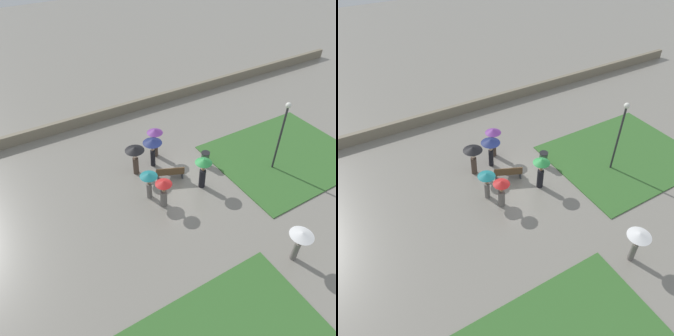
% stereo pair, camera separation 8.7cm
% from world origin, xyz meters
% --- Properties ---
extents(ground_plane, '(90.00, 90.00, 0.00)m').
position_xyz_m(ground_plane, '(0.00, 0.00, 0.00)').
color(ground_plane, gray).
extents(lawn_patch_near, '(8.82, 7.24, 0.06)m').
position_xyz_m(lawn_patch_near, '(-7.02, 1.60, 0.03)').
color(lawn_patch_near, '#386B2D').
rests_on(lawn_patch_near, ground_plane).
extents(parapet_wall, '(45.00, 0.35, 0.81)m').
position_xyz_m(parapet_wall, '(0.00, -8.47, 0.41)').
color(parapet_wall, gray).
rests_on(parapet_wall, ground_plane).
extents(park_bench, '(1.69, 1.05, 0.90)m').
position_xyz_m(park_bench, '(0.42, -0.22, 0.47)').
color(park_bench, brown).
rests_on(park_bench, ground_plane).
extents(lamp_post, '(0.32, 0.32, 4.52)m').
position_xyz_m(lamp_post, '(-5.54, 2.11, 2.89)').
color(lamp_post, '#2D2D30').
rests_on(lamp_post, ground_plane).
extents(trash_bin, '(0.54, 0.54, 0.97)m').
position_xyz_m(trash_bin, '(-2.10, -0.22, 0.49)').
color(trash_bin, '#335638').
rests_on(trash_bin, ground_plane).
extents(crowd_person_teal, '(0.97, 0.97, 1.74)m').
position_xyz_m(crowd_person_teal, '(2.18, 0.49, 1.26)').
color(crowd_person_teal, slate).
rests_on(crowd_person_teal, ground_plane).
extents(crowd_person_black, '(1.14, 1.14, 1.94)m').
position_xyz_m(crowd_person_black, '(1.91, -1.72, 1.43)').
color(crowd_person_black, '#47382D').
rests_on(crowd_person_black, ground_plane).
extents(crowd_person_navy, '(1.16, 1.16, 1.95)m').
position_xyz_m(crowd_person_navy, '(0.68, -1.85, 1.53)').
color(crowd_person_navy, black).
rests_on(crowd_person_navy, ground_plane).
extents(crowd_person_green, '(0.96, 0.96, 1.98)m').
position_xyz_m(crowd_person_green, '(-0.83, 1.25, 1.31)').
color(crowd_person_green, black).
rests_on(crowd_person_green, ground_plane).
extents(crowd_person_purple, '(1.00, 1.00, 2.00)m').
position_xyz_m(crowd_person_purple, '(0.06, -2.66, 1.41)').
color(crowd_person_purple, '#47382D').
rests_on(crowd_person_purple, ground_plane).
extents(crowd_person_red, '(0.90, 0.90, 1.76)m').
position_xyz_m(crowd_person_red, '(1.81, 1.44, 1.14)').
color(crowd_person_red, slate).
rests_on(crowd_person_red, ground_plane).
extents(lone_walker_far_path, '(1.07, 1.07, 1.86)m').
position_xyz_m(lone_walker_far_path, '(-1.66, 7.43, 1.40)').
color(lone_walker_far_path, slate).
rests_on(lone_walker_far_path, ground_plane).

